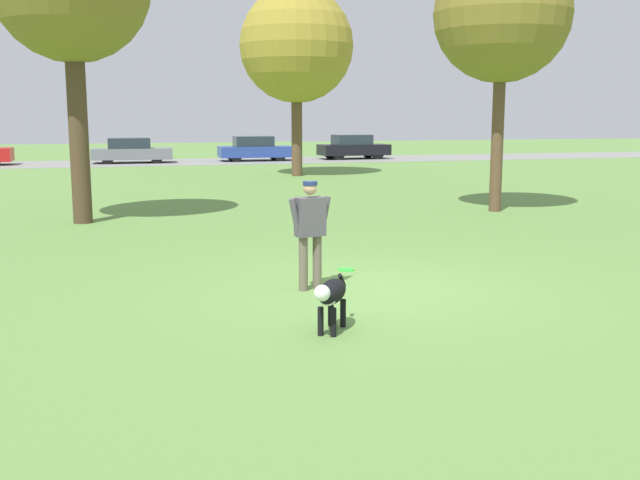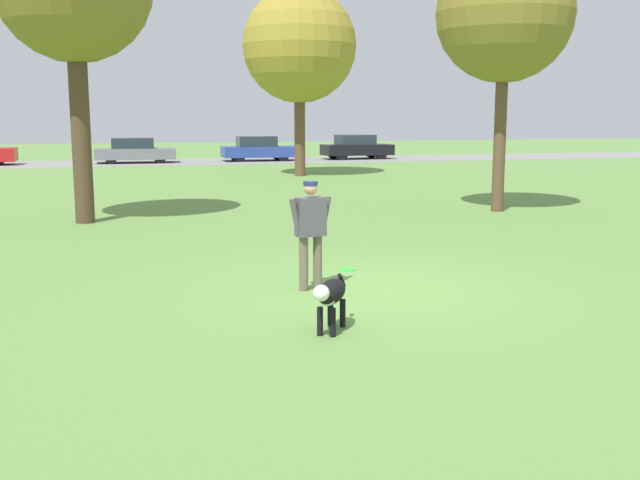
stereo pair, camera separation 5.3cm
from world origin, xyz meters
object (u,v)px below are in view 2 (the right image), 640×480
object	(u,v)px
tree_far_right	(299,46)
parked_car_blue	(258,149)
person	(311,227)
tree_near_right	(505,14)
dog	(331,295)
parked_car_black	(357,147)
frisbee	(347,270)
parked_car_grey	(135,151)

from	to	relation	value
tree_far_right	parked_car_blue	bearing A→B (deg)	88.46
tree_far_right	parked_car_blue	size ratio (longest dim) A/B	1.89
person	tree_near_right	xyz separation A→B (m)	(6.99, 7.30, 4.07)
dog	parked_car_black	size ratio (longest dim) A/B	0.23
frisbee	parked_car_blue	xyz separation A→B (m)	(4.22, 29.37, 0.65)
parked_car_grey	parked_car_blue	size ratio (longest dim) A/B	1.03
parked_car_blue	parked_car_black	xyz separation A→B (m)	(5.77, 0.24, 0.02)
person	parked_car_blue	distance (m)	30.96
tree_far_right	tree_near_right	size ratio (longest dim) A/B	1.12
parked_car_blue	tree_far_right	bearing A→B (deg)	-90.69
tree_far_right	tree_near_right	bearing A→B (deg)	-80.42
tree_near_right	parked_car_black	distance (m)	24.18
person	tree_near_right	bearing A→B (deg)	32.87
parked_car_blue	frisbee	bearing A→B (deg)	-97.33
dog	parked_car_black	world-z (taller)	parked_car_black
dog	frisbee	size ratio (longest dim) A/B	3.47
tree_near_right	parked_car_blue	xyz separation A→B (m)	(-1.86, 23.23, -4.33)
person	parked_car_blue	size ratio (longest dim) A/B	0.39
tree_near_right	parked_car_blue	bearing A→B (deg)	94.57
person	parked_car_black	size ratio (longest dim) A/B	0.39
tree_far_right	parked_car_grey	size ratio (longest dim) A/B	1.83
frisbee	tree_near_right	xyz separation A→B (m)	(6.08, 6.14, 4.98)
frisbee	tree_far_right	size ratio (longest dim) A/B	0.04
tree_far_right	parked_car_black	bearing A→B (deg)	60.72
dog	parked_car_black	xyz separation A→B (m)	(11.24, 32.91, 0.24)
tree_near_right	parked_car_black	size ratio (longest dim) A/B	1.68
person	parked_car_blue	bearing A→B (deg)	67.07
parked_car_grey	frisbee	bearing A→B (deg)	-83.97
dog	parked_car_blue	bearing A→B (deg)	-156.76
parked_car_black	person	bearing A→B (deg)	-111.79
person	frisbee	world-z (taller)	person
person	tree_far_right	world-z (taller)	tree_far_right
frisbee	tree_near_right	bearing A→B (deg)	45.31
parked_car_grey	parked_car_black	bearing A→B (deg)	2.83
parked_car_grey	tree_near_right	bearing A→B (deg)	-68.55
dog	parked_car_grey	xyz separation A→B (m)	(-1.14, 32.60, 0.20)
frisbee	tree_near_right	distance (m)	9.97
frisbee	parked_car_black	size ratio (longest dim) A/B	0.07
person	tree_far_right	bearing A→B (deg)	62.97
tree_near_right	person	bearing A→B (deg)	-133.76
parked_car_grey	parked_car_blue	xyz separation A→B (m)	(6.61, 0.07, 0.02)
tree_far_right	parked_car_black	distance (m)	13.19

